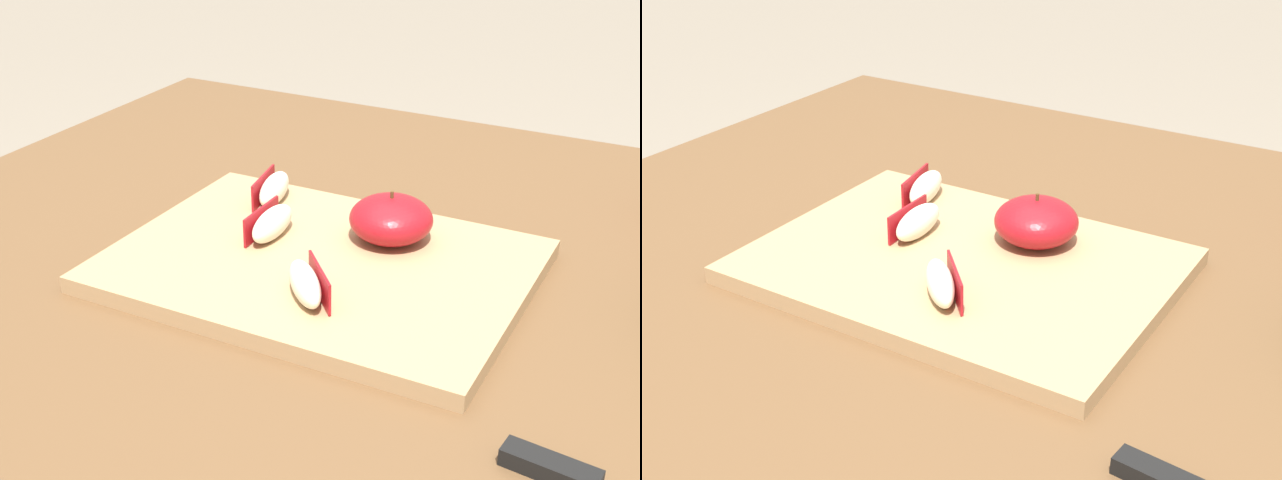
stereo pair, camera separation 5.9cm
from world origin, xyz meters
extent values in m
cube|color=brown|center=(0.00, 0.00, 0.73)|extent=(1.13, 0.91, 0.03)
cube|color=brown|center=(-0.51, 0.39, 0.36)|extent=(0.06, 0.06, 0.72)
cube|color=#A37F56|center=(-0.04, -0.07, 0.76)|extent=(0.41, 0.30, 0.02)
ellipsoid|color=maroon|center=(0.01, 0.00, 0.79)|extent=(0.09, 0.09, 0.05)
cylinder|color=#4C3319|center=(0.01, 0.00, 0.82)|extent=(0.00, 0.00, 0.01)
ellipsoid|color=#F4EACC|center=(-0.01, -0.15, 0.78)|extent=(0.07, 0.07, 0.03)
cube|color=maroon|center=(0.00, -0.14, 0.78)|extent=(0.05, 0.05, 0.03)
ellipsoid|color=#F4EACC|center=(-0.10, -0.05, 0.78)|extent=(0.03, 0.07, 0.03)
cube|color=maroon|center=(-0.11, -0.05, 0.78)|extent=(0.00, 0.07, 0.03)
ellipsoid|color=#F4EACC|center=(-0.14, 0.03, 0.78)|extent=(0.04, 0.08, 0.03)
cube|color=maroon|center=(-0.16, 0.03, 0.78)|extent=(0.02, 0.07, 0.03)
cube|color=black|center=(0.24, -0.26, 0.76)|extent=(0.07, 0.03, 0.01)
camera|label=1|loc=(0.32, -0.75, 1.17)|focal=48.70mm
camera|label=2|loc=(0.37, -0.72, 1.17)|focal=48.70mm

